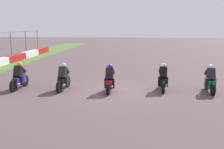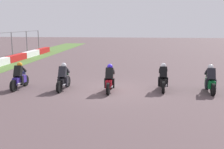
{
  "view_description": "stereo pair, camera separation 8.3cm",
  "coord_description": "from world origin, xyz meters",
  "px_view_note": "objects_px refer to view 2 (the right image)",
  "views": [
    {
      "loc": [
        -14.43,
        -1.41,
        3.62
      ],
      "look_at": [
        -0.0,
        0.04,
        0.9
      ],
      "focal_mm": 43.11,
      "sensor_mm": 36.0,
      "label": 1
    },
    {
      "loc": [
        -14.42,
        -1.49,
        3.62
      ],
      "look_at": [
        -0.0,
        0.04,
        0.9
      ],
      "focal_mm": 43.11,
      "sensor_mm": 36.0,
      "label": 2
    }
  ],
  "objects_px": {
    "rider_lane_e": "(19,78)",
    "rider_lane_d": "(63,79)",
    "rider_lane_c": "(110,80)",
    "rider_lane_a": "(210,81)",
    "rider_lane_b": "(163,79)"
  },
  "relations": [
    {
      "from": "rider_lane_e",
      "to": "rider_lane_d",
      "type": "bearing_deg",
      "value": -87.72
    },
    {
      "from": "rider_lane_d",
      "to": "rider_lane_c",
      "type": "bearing_deg",
      "value": -90.22
    },
    {
      "from": "rider_lane_c",
      "to": "rider_lane_e",
      "type": "distance_m",
      "value": 5.18
    },
    {
      "from": "rider_lane_d",
      "to": "rider_lane_e",
      "type": "height_order",
      "value": "same"
    },
    {
      "from": "rider_lane_a",
      "to": "rider_lane_b",
      "type": "height_order",
      "value": "same"
    },
    {
      "from": "rider_lane_c",
      "to": "rider_lane_b",
      "type": "bearing_deg",
      "value": -77.06
    },
    {
      "from": "rider_lane_b",
      "to": "rider_lane_d",
      "type": "relative_size",
      "value": 1.0
    },
    {
      "from": "rider_lane_a",
      "to": "rider_lane_c",
      "type": "height_order",
      "value": "same"
    },
    {
      "from": "rider_lane_a",
      "to": "rider_lane_d",
      "type": "bearing_deg",
      "value": 92.85
    },
    {
      "from": "rider_lane_b",
      "to": "rider_lane_e",
      "type": "distance_m",
      "value": 8.1
    },
    {
      "from": "rider_lane_a",
      "to": "rider_lane_e",
      "type": "xyz_separation_m",
      "value": [
        -0.25,
        10.56,
        0.0
      ]
    },
    {
      "from": "rider_lane_b",
      "to": "rider_lane_d",
      "type": "xyz_separation_m",
      "value": [
        -0.49,
        5.52,
        0.0
      ]
    },
    {
      "from": "rider_lane_a",
      "to": "rider_lane_d",
      "type": "xyz_separation_m",
      "value": [
        -0.24,
        8.0,
        0.0
      ]
    },
    {
      "from": "rider_lane_d",
      "to": "rider_lane_e",
      "type": "relative_size",
      "value": 1.0
    },
    {
      "from": "rider_lane_b",
      "to": "rider_lane_d",
      "type": "height_order",
      "value": "same"
    }
  ]
}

